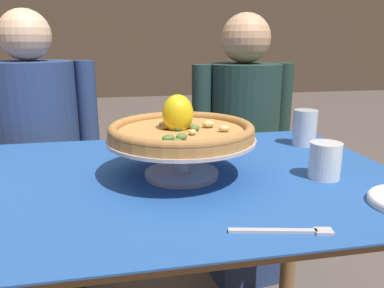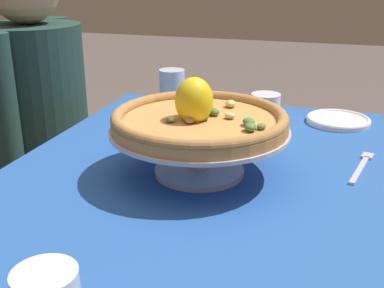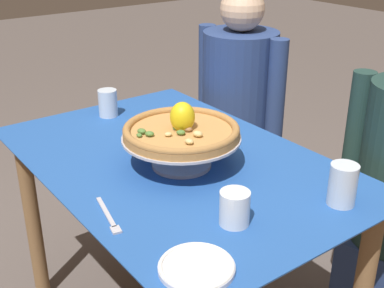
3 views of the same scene
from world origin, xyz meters
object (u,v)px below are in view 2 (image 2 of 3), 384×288
Objects in this scene: pizza_stand at (200,142)px; side_plate at (338,120)px; water_glass_side_right at (265,112)px; pizza at (199,118)px; diner_right at (43,154)px; water_glass_back_right at (172,92)px; dinner_fork at (362,166)px.

side_plate is at bearing -31.74° from pizza_stand.
pizza_stand is at bearing 166.67° from water_glass_side_right.
water_glass_side_right is at bearing 116.03° from side_plate.
pizza reaches higher than side_plate.
pizza_stand is at bearing 148.26° from side_plate.
pizza is 3.94× the size of water_glass_side_right.
diner_right is (-0.06, 0.93, -0.19)m from side_plate.
side_plate is (-0.01, -0.49, -0.04)m from water_glass_back_right.
water_glass_back_right is (0.45, 0.22, -0.02)m from pizza_stand.
pizza reaches higher than dinner_fork.
water_glass_back_right is 0.49m from side_plate.
dinner_fork is at bearing -130.80° from water_glass_side_right.
pizza_stand is 1.99× the size of dinner_fork.
diner_right reaches higher than dinner_fork.
pizza is 0.38m from dinner_fork.
water_glass_back_right is at bearing -81.83° from diner_right.
water_glass_side_right is at bearing -13.33° from pizza_stand.
pizza_stand is at bearing -50.76° from pizza.
dinner_fork is (0.14, -0.33, -0.12)m from pizza.
water_glass_back_right is 0.64m from dinner_fork.
diner_right reaches higher than water_glass_back_right.
side_plate is at bearing -90.73° from water_glass_back_right.
dinner_fork is (-0.22, -0.25, -0.04)m from water_glass_side_right.
diner_right is (0.04, 0.74, -0.22)m from water_glass_side_right.
water_glass_side_right is (0.35, -0.08, -0.03)m from pizza_stand.
pizza is 0.82m from diner_right.
water_glass_side_right is at bearing 49.20° from dinner_fork.
dinner_fork is at bearing -67.72° from pizza_stand.
pizza is (-0.00, 0.00, 0.05)m from pizza_stand.
water_glass_side_right is 0.32m from water_glass_back_right.
pizza_stand is 3.14× the size of water_glass_back_right.
side_plate reaches higher than dinner_fork.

